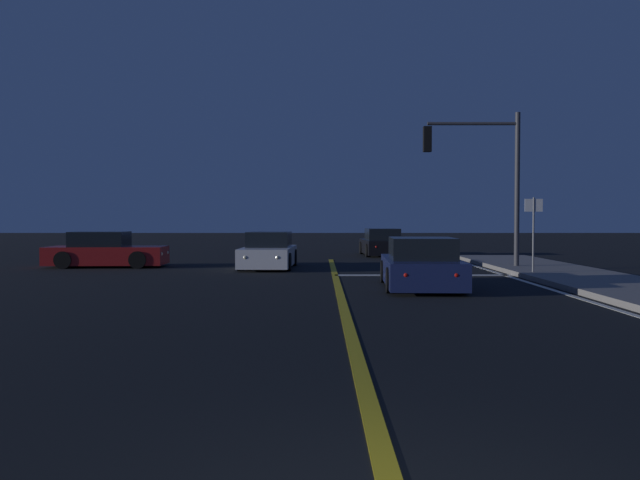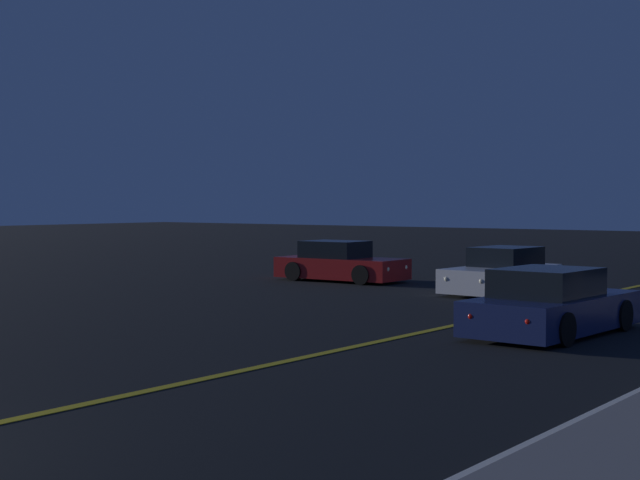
% 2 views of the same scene
% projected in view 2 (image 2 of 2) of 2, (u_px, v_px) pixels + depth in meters
% --- Properties ---
extents(lane_line_center, '(0.20, 32.70, 0.01)m').
position_uv_depth(lane_line_center, '(336.00, 350.00, 16.57)').
color(lane_line_center, gold).
rests_on(lane_line_center, ground).
extents(car_far_approaching_white, '(2.00, 4.34, 1.34)m').
position_uv_depth(car_far_approaching_white, '(502.00, 273.00, 26.98)').
color(car_far_approaching_white, silver).
rests_on(car_far_approaching_white, ground).
extents(car_parked_curb_navy, '(2.14, 4.51, 1.34)m').
position_uv_depth(car_parked_curb_navy, '(551.00, 306.00, 18.58)').
color(car_parked_curb_navy, navy).
rests_on(car_parked_curb_navy, ground).
extents(car_side_waiting_red, '(4.44, 2.04, 1.34)m').
position_uv_depth(car_side_waiting_red, '(340.00, 264.00, 31.16)').
color(car_side_waiting_red, maroon).
rests_on(car_side_waiting_red, ground).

